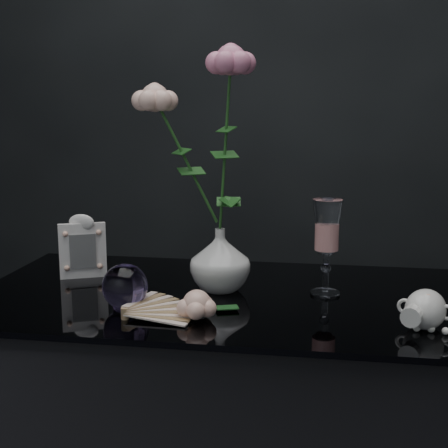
% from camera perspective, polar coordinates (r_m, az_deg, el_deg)
% --- Properties ---
extents(vase, '(0.17, 0.17, 0.14)m').
position_cam_1_polar(vase, '(1.34, -0.36, -3.29)').
color(vase, silver).
rests_on(vase, table).
extents(wine_glass, '(0.07, 0.07, 0.20)m').
position_cam_1_polar(wine_glass, '(1.32, 9.35, -2.14)').
color(wine_glass, white).
rests_on(wine_glass, table).
extents(picture_frame, '(0.14, 0.12, 0.15)m').
position_cam_1_polar(picture_frame, '(1.48, -12.81, -1.98)').
color(picture_frame, silver).
rests_on(picture_frame, table).
extents(paperweight, '(0.12, 0.12, 0.09)m').
position_cam_1_polar(paperweight, '(1.24, -9.05, -5.66)').
color(paperweight, '#9677C2').
rests_on(paperweight, table).
extents(paper_fan, '(0.29, 0.25, 0.03)m').
position_cam_1_polar(paper_fan, '(1.19, -9.05, -7.99)').
color(paper_fan, '#F1EBC1').
rests_on(paper_fan, table).
extents(loose_rose, '(0.16, 0.19, 0.06)m').
position_cam_1_polar(loose_rose, '(1.18, -2.50, -7.36)').
color(loose_rose, '#FFBBA4').
rests_on(loose_rose, table).
extents(pearl_jar, '(0.32, 0.33, 0.07)m').
position_cam_1_polar(pearl_jar, '(1.18, 17.95, -7.28)').
color(pearl_jar, silver).
rests_on(pearl_jar, table).
extents(roses, '(0.23, 0.12, 0.43)m').
position_cam_1_polar(roses, '(1.30, -1.92, 7.86)').
color(roses, beige).
rests_on(roses, vase).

